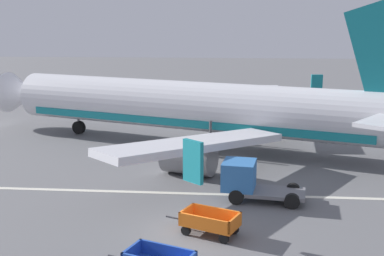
% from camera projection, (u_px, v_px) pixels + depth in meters
% --- Properties ---
extents(ground_plane, '(220.00, 220.00, 0.00)m').
position_uv_depth(ground_plane, '(195.00, 234.00, 22.50)').
color(ground_plane, slate).
extents(apron_stripe, '(120.00, 0.36, 0.01)m').
position_uv_depth(apron_stripe, '(202.00, 194.00, 27.75)').
color(apron_stripe, silver).
rests_on(apron_stripe, ground).
extents(airplane, '(36.59, 29.77, 11.34)m').
position_uv_depth(airplane, '(203.00, 108.00, 37.38)').
color(airplane, silver).
rests_on(airplane, ground).
extents(baggage_cart_second_in_row, '(3.56, 2.26, 1.07)m').
position_uv_depth(baggage_cart_second_in_row, '(210.00, 222.00, 22.38)').
color(baggage_cart_second_in_row, orange).
rests_on(baggage_cart_second_in_row, ground).
extents(service_truck_beside_carts, '(4.60, 2.51, 2.10)m').
position_uv_depth(service_truck_beside_carts, '(248.00, 180.00, 26.70)').
color(service_truck_beside_carts, slate).
rests_on(service_truck_beside_carts, ground).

